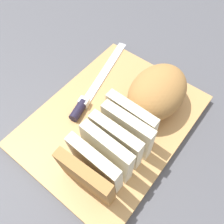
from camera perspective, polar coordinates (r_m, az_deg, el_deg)
name	(u,v)px	position (r m, az deg, el deg)	size (l,w,h in m)	color
ground_plane	(112,124)	(0.58, 0.00, -2.75)	(3.00, 3.00, 0.00)	#4C4C51
cutting_board	(112,121)	(0.57, 0.00, -2.22)	(0.41, 0.32, 0.02)	tan
bread_loaf	(139,113)	(0.52, 6.47, -0.31)	(0.35, 0.13, 0.10)	#A8753D
bread_knife	(88,96)	(0.59, -5.70, 3.77)	(0.29, 0.09, 0.02)	silver
crumb_near_knife	(123,133)	(0.54, 2.58, -4.90)	(0.01, 0.01, 0.01)	#996633
crumb_near_loaf	(90,114)	(0.57, -5.31, -0.37)	(0.00, 0.00, 0.00)	#996633
crumb_stray_left	(91,123)	(0.56, -5.05, -2.67)	(0.01, 0.01, 0.01)	#996633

